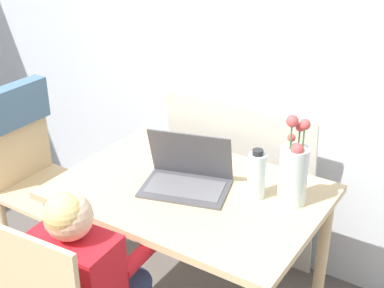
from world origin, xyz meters
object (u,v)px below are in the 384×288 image
at_px(person_seated, 89,277).
at_px(water_bottle, 256,175).
at_px(laptop, 187,174).
at_px(flower_vase, 294,171).
at_px(chair_spare, 28,151).

height_order(person_seated, water_bottle, person_seated).
xyz_separation_m(person_seated, water_bottle, (0.31, 0.61, 0.20)).
distance_m(laptop, flower_vase, 0.42).
xyz_separation_m(laptop, water_bottle, (0.27, 0.07, 0.04)).
height_order(chair_spare, laptop, chair_spare).
bearing_deg(water_bottle, laptop, -165.24).
bearing_deg(water_bottle, flower_vase, 15.84).
distance_m(chair_spare, flower_vase, 1.32).
xyz_separation_m(chair_spare, person_seated, (0.85, -0.50, -0.03)).
bearing_deg(laptop, person_seated, -111.59).
distance_m(person_seated, flower_vase, 0.82).
relative_size(chair_spare, person_seated, 0.98).
bearing_deg(flower_vase, laptop, -164.88).
bearing_deg(laptop, flower_vase, -1.50).
relative_size(person_seated, water_bottle, 4.74).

